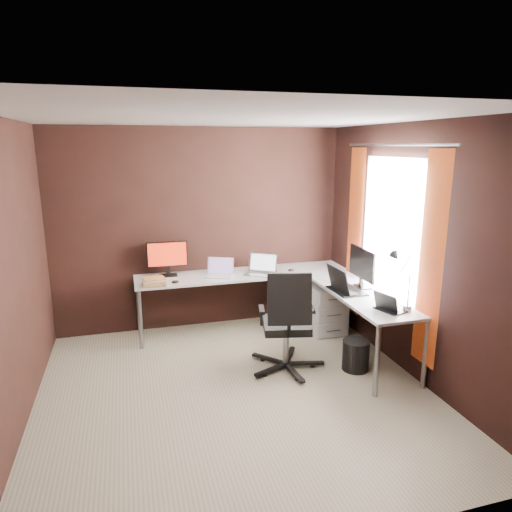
{
  "coord_description": "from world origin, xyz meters",
  "views": [
    {
      "loc": [
        -0.88,
        -3.79,
        2.27
      ],
      "look_at": [
        0.48,
        0.95,
        1.08
      ],
      "focal_mm": 32.0,
      "sensor_mm": 36.0,
      "label": 1
    }
  ],
  "objects_px": {
    "monitor_right": "(362,265)",
    "laptop_white": "(220,272)",
    "laptop_black_big": "(344,287)",
    "office_chair": "(286,341)",
    "drawer_pedestal": "(325,308)",
    "wastebasket": "(356,355)",
    "laptop_silver": "(262,269)",
    "desk_lamp": "(400,273)",
    "monitor_left": "(167,257)",
    "laptop_black_small": "(388,307)",
    "book_stack": "(154,281)"
  },
  "relations": [
    {
      "from": "book_stack",
      "to": "office_chair",
      "type": "distance_m",
      "value": 1.66
    },
    {
      "from": "monitor_right",
      "to": "laptop_black_small",
      "type": "bearing_deg",
      "value": 172.41
    },
    {
      "from": "monitor_left",
      "to": "laptop_black_big",
      "type": "height_order",
      "value": "monitor_left"
    },
    {
      "from": "monitor_left",
      "to": "monitor_right",
      "type": "relative_size",
      "value": 0.89
    },
    {
      "from": "laptop_white",
      "to": "wastebasket",
      "type": "height_order",
      "value": "laptop_white"
    },
    {
      "from": "monitor_right",
      "to": "laptop_black_big",
      "type": "distance_m",
      "value": 0.34
    },
    {
      "from": "laptop_silver",
      "to": "laptop_black_big",
      "type": "bearing_deg",
      "value": -21.64
    },
    {
      "from": "laptop_white",
      "to": "wastebasket",
      "type": "relative_size",
      "value": 1.21
    },
    {
      "from": "drawer_pedestal",
      "to": "laptop_white",
      "type": "bearing_deg",
      "value": 166.35
    },
    {
      "from": "monitor_left",
      "to": "laptop_white",
      "type": "height_order",
      "value": "monitor_left"
    },
    {
      "from": "drawer_pedestal",
      "to": "wastebasket",
      "type": "relative_size",
      "value": 1.89
    },
    {
      "from": "monitor_right",
      "to": "wastebasket",
      "type": "relative_size",
      "value": 1.72
    },
    {
      "from": "laptop_black_big",
      "to": "wastebasket",
      "type": "distance_m",
      "value": 0.73
    },
    {
      "from": "monitor_right",
      "to": "desk_lamp",
      "type": "bearing_deg",
      "value": -179.82
    },
    {
      "from": "laptop_white",
      "to": "book_stack",
      "type": "relative_size",
      "value": 1.4
    },
    {
      "from": "laptop_black_big",
      "to": "office_chair",
      "type": "height_order",
      "value": "office_chair"
    },
    {
      "from": "monitor_left",
      "to": "book_stack",
      "type": "relative_size",
      "value": 1.77
    },
    {
      "from": "laptop_silver",
      "to": "drawer_pedestal",
      "type": "bearing_deg",
      "value": 14.26
    },
    {
      "from": "monitor_right",
      "to": "laptop_white",
      "type": "height_order",
      "value": "monitor_right"
    },
    {
      "from": "book_stack",
      "to": "desk_lamp",
      "type": "xyz_separation_m",
      "value": [
        2.21,
        -1.47,
        0.33
      ]
    },
    {
      "from": "laptop_silver",
      "to": "office_chair",
      "type": "bearing_deg",
      "value": -59.64
    },
    {
      "from": "laptop_silver",
      "to": "laptop_black_big",
      "type": "height_order",
      "value": "laptop_black_big"
    },
    {
      "from": "laptop_black_small",
      "to": "book_stack",
      "type": "distance_m",
      "value": 2.57
    },
    {
      "from": "office_chair",
      "to": "wastebasket",
      "type": "relative_size",
      "value": 3.42
    },
    {
      "from": "drawer_pedestal",
      "to": "monitor_left",
      "type": "xyz_separation_m",
      "value": [
        -1.87,
        0.5,
        0.67
      ]
    },
    {
      "from": "monitor_right",
      "to": "wastebasket",
      "type": "bearing_deg",
      "value": 150.08
    },
    {
      "from": "laptop_black_big",
      "to": "desk_lamp",
      "type": "distance_m",
      "value": 0.76
    },
    {
      "from": "laptop_black_big",
      "to": "wastebasket",
      "type": "height_order",
      "value": "laptop_black_big"
    },
    {
      "from": "desk_lamp",
      "to": "laptop_black_small",
      "type": "bearing_deg",
      "value": -153.76
    },
    {
      "from": "laptop_black_big",
      "to": "book_stack",
      "type": "relative_size",
      "value": 1.58
    },
    {
      "from": "laptop_silver",
      "to": "wastebasket",
      "type": "height_order",
      "value": "laptop_silver"
    },
    {
      "from": "laptop_black_small",
      "to": "monitor_left",
      "type": "bearing_deg",
      "value": 29.28
    },
    {
      "from": "laptop_black_big",
      "to": "office_chair",
      "type": "relative_size",
      "value": 0.4
    },
    {
      "from": "monitor_right",
      "to": "desk_lamp",
      "type": "height_order",
      "value": "desk_lamp"
    },
    {
      "from": "monitor_right",
      "to": "laptop_white",
      "type": "xyz_separation_m",
      "value": [
        -1.43,
        0.89,
        -0.21
      ]
    },
    {
      "from": "laptop_silver",
      "to": "desk_lamp",
      "type": "bearing_deg",
      "value": -26.79
    },
    {
      "from": "drawer_pedestal",
      "to": "laptop_black_small",
      "type": "bearing_deg",
      "value": -88.04
    },
    {
      "from": "drawer_pedestal",
      "to": "laptop_black_big",
      "type": "distance_m",
      "value": 0.84
    },
    {
      "from": "drawer_pedestal",
      "to": "office_chair",
      "type": "distance_m",
      "value": 1.17
    },
    {
      "from": "laptop_black_small",
      "to": "desk_lamp",
      "type": "distance_m",
      "value": 0.34
    },
    {
      "from": "laptop_black_small",
      "to": "book_stack",
      "type": "xyz_separation_m",
      "value": [
        -2.11,
        1.47,
        -0.0
      ]
    },
    {
      "from": "monitor_left",
      "to": "laptop_black_big",
      "type": "bearing_deg",
      "value": -32.36
    },
    {
      "from": "monitor_right",
      "to": "laptop_silver",
      "type": "distance_m",
      "value": 1.26
    },
    {
      "from": "monitor_left",
      "to": "drawer_pedestal",
      "type": "bearing_deg",
      "value": -13.8
    },
    {
      "from": "laptop_white",
      "to": "laptop_black_small",
      "type": "xyz_separation_m",
      "value": [
        1.31,
        -1.63,
        -0.01
      ]
    },
    {
      "from": "monitor_right",
      "to": "laptop_silver",
      "type": "bearing_deg",
      "value": 48.37
    },
    {
      "from": "drawer_pedestal",
      "to": "desk_lamp",
      "type": "relative_size",
      "value": 1.03
    },
    {
      "from": "monitor_right",
      "to": "laptop_black_small",
      "type": "relative_size",
      "value": 1.72
    },
    {
      "from": "monitor_left",
      "to": "laptop_white",
      "type": "relative_size",
      "value": 1.26
    },
    {
      "from": "laptop_black_big",
      "to": "desk_lamp",
      "type": "xyz_separation_m",
      "value": [
        0.25,
        -0.65,
        0.31
      ]
    }
  ]
}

